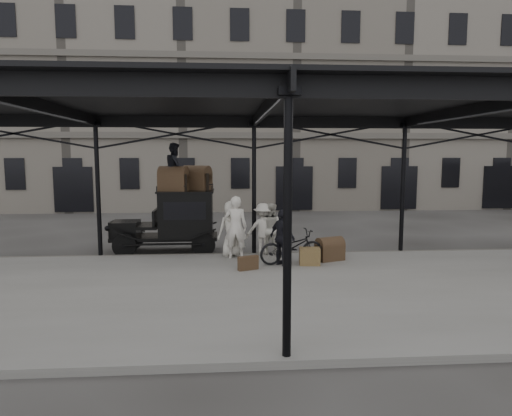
{
  "coord_description": "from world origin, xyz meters",
  "views": [
    {
      "loc": [
        -1.01,
        -12.84,
        3.41
      ],
      "look_at": [
        0.04,
        1.6,
        1.7
      ],
      "focal_mm": 32.0,
      "sensor_mm": 36.0,
      "label": 1
    }
  ],
  "objects_px": {
    "porter_official": "(282,238)",
    "steamer_trunk_roof_near": "(173,181)",
    "porter_left": "(236,227)",
    "steamer_trunk_platform": "(330,250)",
    "taxi": "(177,218)",
    "bicycle": "(291,247)"
  },
  "relations": [
    {
      "from": "porter_official",
      "to": "steamer_trunk_platform",
      "type": "relative_size",
      "value": 2.02
    },
    {
      "from": "porter_official",
      "to": "taxi",
      "type": "bearing_deg",
      "value": 14.48
    },
    {
      "from": "porter_left",
      "to": "porter_official",
      "type": "relative_size",
      "value": 1.18
    },
    {
      "from": "bicycle",
      "to": "steamer_trunk_roof_near",
      "type": "relative_size",
      "value": 2.08
    },
    {
      "from": "bicycle",
      "to": "taxi",
      "type": "bearing_deg",
      "value": 43.51
    },
    {
      "from": "taxi",
      "to": "bicycle",
      "type": "relative_size",
      "value": 1.86
    },
    {
      "from": "taxi",
      "to": "porter_left",
      "type": "distance_m",
      "value": 2.58
    },
    {
      "from": "porter_official",
      "to": "steamer_trunk_roof_near",
      "type": "relative_size",
      "value": 1.76
    },
    {
      "from": "porter_left",
      "to": "bicycle",
      "type": "relative_size",
      "value": 1.0
    },
    {
      "from": "steamer_trunk_platform",
      "to": "taxi",
      "type": "bearing_deg",
      "value": 134.91
    },
    {
      "from": "steamer_trunk_roof_near",
      "to": "steamer_trunk_platform",
      "type": "relative_size",
      "value": 1.15
    },
    {
      "from": "bicycle",
      "to": "steamer_trunk_platform",
      "type": "bearing_deg",
      "value": -84.56
    },
    {
      "from": "steamer_trunk_roof_near",
      "to": "steamer_trunk_platform",
      "type": "bearing_deg",
      "value": -7.04
    },
    {
      "from": "porter_left",
      "to": "steamer_trunk_platform",
      "type": "relative_size",
      "value": 2.39
    },
    {
      "from": "porter_left",
      "to": "steamer_trunk_platform",
      "type": "xyz_separation_m",
      "value": [
        2.89,
        -0.5,
        -0.68
      ]
    },
    {
      "from": "bicycle",
      "to": "steamer_trunk_platform",
      "type": "height_order",
      "value": "bicycle"
    },
    {
      "from": "porter_left",
      "to": "taxi",
      "type": "bearing_deg",
      "value": -33.92
    },
    {
      "from": "taxi",
      "to": "steamer_trunk_roof_near",
      "type": "relative_size",
      "value": 3.87
    },
    {
      "from": "bicycle",
      "to": "steamer_trunk_platform",
      "type": "relative_size",
      "value": 2.38
    },
    {
      "from": "taxi",
      "to": "porter_left",
      "type": "bearing_deg",
      "value": -39.84
    },
    {
      "from": "taxi",
      "to": "bicycle",
      "type": "height_order",
      "value": "taxi"
    },
    {
      "from": "porter_left",
      "to": "porter_official",
      "type": "bearing_deg",
      "value": 147.57
    }
  ]
}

